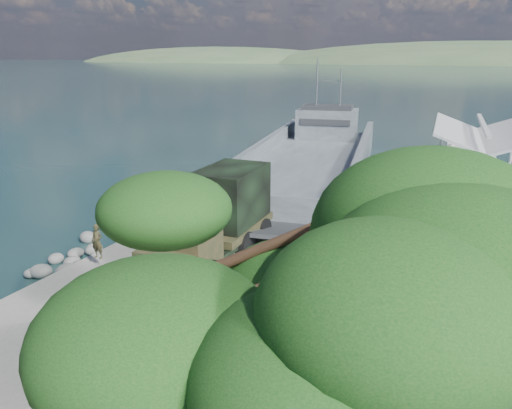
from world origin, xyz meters
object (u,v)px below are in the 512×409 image
Objects in this scene: overhang_tree at (248,283)px; military_truck at (217,218)px; pier at (478,179)px; landing_craft at (311,167)px; soldier at (98,249)px.

military_truck is at bearing 117.28° from overhang_tree.
landing_craft is (-12.51, 3.13, -0.77)m from pier.
overhang_tree is (11.37, -10.26, 4.90)m from soldier.
military_truck is (0.56, -19.74, 1.70)m from landing_craft.
landing_craft reaches higher than soldier.
pier is at bearing 79.77° from overhang_tree.
pier is 27.46× the size of soldier.
pier is 5.17× the size of overhang_tree.
landing_craft is at bearing 94.07° from military_truck.
overhang_tree is at bearing -60.30° from military_truck.
military_truck is 14.92m from overhang_tree.
landing_craft is at bearing 102.44° from overhang_tree.
pier is at bearing 50.98° from soldier.
landing_craft reaches higher than pier.
overhang_tree is at bearing -83.15° from landing_craft.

